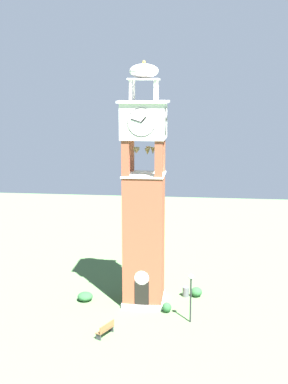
{
  "coord_description": "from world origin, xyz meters",
  "views": [
    {
      "loc": [
        4.3,
        -37.22,
        16.57
      ],
      "look_at": [
        0.0,
        0.0,
        8.92
      ],
      "focal_mm": 46.84,
      "sensor_mm": 36.0,
      "label": 1
    }
  ],
  "objects_px": {
    "clock_tower": "(144,205)",
    "park_bench": "(106,329)",
    "lamp_post": "(191,289)",
    "trash_bin": "(186,292)"
  },
  "relations": [
    {
      "from": "clock_tower",
      "to": "trash_bin",
      "type": "bearing_deg",
      "value": 21.97
    },
    {
      "from": "clock_tower",
      "to": "lamp_post",
      "type": "bearing_deg",
      "value": -40.8
    },
    {
      "from": "trash_bin",
      "to": "lamp_post",
      "type": "bearing_deg",
      "value": -83.93
    },
    {
      "from": "park_bench",
      "to": "lamp_post",
      "type": "height_order",
      "value": "lamp_post"
    },
    {
      "from": "clock_tower",
      "to": "park_bench",
      "type": "bearing_deg",
      "value": -107.99
    },
    {
      "from": "clock_tower",
      "to": "park_bench",
      "type": "xyz_separation_m",
      "value": [
        -1.96,
        -6.03,
        -7.38
      ]
    },
    {
      "from": "park_bench",
      "to": "clock_tower",
      "type": "bearing_deg",
      "value": 72.01
    },
    {
      "from": "clock_tower",
      "to": "park_bench",
      "type": "distance_m",
      "value": 9.73
    },
    {
      "from": "clock_tower",
      "to": "park_bench",
      "type": "relative_size",
      "value": 11.46
    },
    {
      "from": "park_bench",
      "to": "lamp_post",
      "type": "distance_m",
      "value": 6.69
    }
  ]
}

